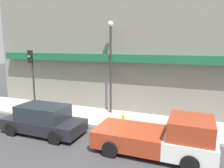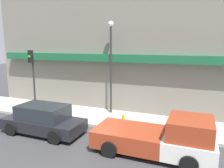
{
  "view_description": "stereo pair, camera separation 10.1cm",
  "coord_description": "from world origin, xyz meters",
  "px_view_note": "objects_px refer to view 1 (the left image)",
  "views": [
    {
      "loc": [
        5.21,
        -10.63,
        4.66
      ],
      "look_at": [
        0.52,
        1.26,
        2.35
      ],
      "focal_mm": 35.0,
      "sensor_mm": 36.0,
      "label": 1
    },
    {
      "loc": [
        5.3,
        -10.59,
        4.66
      ],
      "look_at": [
        0.52,
        1.26,
        2.35
      ],
      "focal_mm": 35.0,
      "sensor_mm": 36.0,
      "label": 2
    }
  ],
  "objects_px": {
    "fire_hydrant": "(123,120)",
    "traffic_light": "(32,71)",
    "pickup_truck": "(161,137)",
    "parked_car": "(44,120)",
    "street_lamp": "(111,57)"
  },
  "relations": [
    {
      "from": "traffic_light",
      "to": "street_lamp",
      "type": "bearing_deg",
      "value": 22.04
    },
    {
      "from": "parked_car",
      "to": "traffic_light",
      "type": "distance_m",
      "value": 4.15
    },
    {
      "from": "street_lamp",
      "to": "traffic_light",
      "type": "distance_m",
      "value": 5.19
    },
    {
      "from": "parked_car",
      "to": "fire_hydrant",
      "type": "relative_size",
      "value": 6.34
    },
    {
      "from": "fire_hydrant",
      "to": "traffic_light",
      "type": "bearing_deg",
      "value": 178.79
    },
    {
      "from": "parked_car",
      "to": "fire_hydrant",
      "type": "xyz_separation_m",
      "value": [
        3.72,
        2.18,
        -0.26
      ]
    },
    {
      "from": "street_lamp",
      "to": "traffic_light",
      "type": "height_order",
      "value": "street_lamp"
    },
    {
      "from": "fire_hydrant",
      "to": "traffic_light",
      "type": "distance_m",
      "value": 6.81
    },
    {
      "from": "pickup_truck",
      "to": "street_lamp",
      "type": "relative_size",
      "value": 0.85
    },
    {
      "from": "parked_car",
      "to": "street_lamp",
      "type": "distance_m",
      "value": 5.66
    },
    {
      "from": "fire_hydrant",
      "to": "traffic_light",
      "type": "relative_size",
      "value": 0.17
    },
    {
      "from": "traffic_light",
      "to": "pickup_truck",
      "type": "bearing_deg",
      "value": -14.78
    },
    {
      "from": "street_lamp",
      "to": "traffic_light",
      "type": "bearing_deg",
      "value": -157.96
    },
    {
      "from": "pickup_truck",
      "to": "traffic_light",
      "type": "height_order",
      "value": "traffic_light"
    },
    {
      "from": "parked_car",
      "to": "pickup_truck",
      "type": "bearing_deg",
      "value": 0.34
    }
  ]
}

